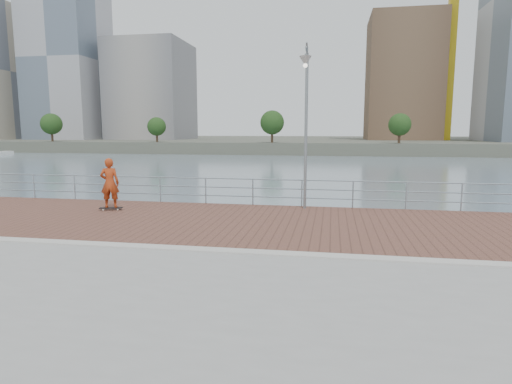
# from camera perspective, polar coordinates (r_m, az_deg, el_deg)

# --- Properties ---
(water) EXTENTS (400.00, 400.00, 0.00)m
(water) POSITION_cam_1_polar(r_m,az_deg,el_deg) (11.85, -1.78, -17.43)
(water) COLOR slate
(water) RESTS_ON ground
(brick_lane) EXTENTS (40.00, 6.80, 0.02)m
(brick_lane) POSITION_cam_1_polar(r_m,az_deg,el_deg) (14.56, 1.11, -4.13)
(brick_lane) COLOR brown
(brick_lane) RESTS_ON seawall
(curb) EXTENTS (40.00, 0.40, 0.06)m
(curb) POSITION_cam_1_polar(r_m,az_deg,el_deg) (11.12, -1.82, -7.97)
(curb) COLOR #B7B5AD
(curb) RESTS_ON seawall
(far_shore) EXTENTS (320.00, 95.00, 2.50)m
(far_shore) POSITION_cam_1_polar(r_m,az_deg,el_deg) (133.02, 9.19, 6.53)
(far_shore) COLOR #4C5142
(far_shore) RESTS_ON ground
(guardrail) EXTENTS (39.06, 0.06, 1.13)m
(guardrail) POSITION_cam_1_polar(r_m,az_deg,el_deg) (17.75, 2.83, 0.35)
(guardrail) COLOR #8C9EA8
(guardrail) RESTS_ON brick_lane
(street_lamp) EXTENTS (0.44, 1.29, 6.07)m
(street_lamp) POSITION_cam_1_polar(r_m,az_deg,el_deg) (16.57, 6.65, 12.30)
(street_lamp) COLOR gray
(street_lamp) RESTS_ON brick_lane
(skateboard) EXTENTS (0.90, 0.45, 0.10)m
(skateboard) POSITION_cam_1_polar(r_m,az_deg,el_deg) (17.73, -18.77, -2.03)
(skateboard) COLOR black
(skateboard) RESTS_ON brick_lane
(skateboarder) EXTENTS (0.81, 0.65, 1.96)m
(skateboarder) POSITION_cam_1_polar(r_m,az_deg,el_deg) (17.59, -18.92, 1.13)
(skateboarder) COLOR #A93916
(skateboarder) RESTS_ON skateboard
(tower_crane) EXTENTS (47.00, 2.00, 50.70)m
(tower_crane) POSITION_cam_1_polar(r_m,az_deg,el_deg) (121.04, 23.56, 22.18)
(tower_crane) COLOR gold
(tower_crane) RESTS_ON far_shore
(skyline) EXTENTS (233.00, 41.00, 65.24)m
(skyline) POSITION_cam_1_polar(r_m,az_deg,el_deg) (119.47, 23.93, 17.99)
(skyline) COLOR #ADA38E
(skyline) RESTS_ON far_shore
(shoreline_trees) EXTENTS (169.90, 5.09, 6.79)m
(shoreline_trees) POSITION_cam_1_polar(r_m,az_deg,el_deg) (91.11, 26.67, 8.27)
(shoreline_trees) COLOR #473323
(shoreline_trees) RESTS_ON far_shore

